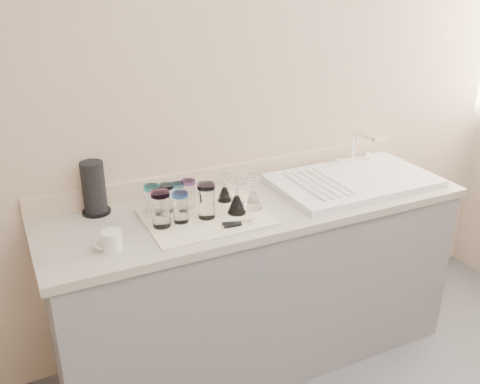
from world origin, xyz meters
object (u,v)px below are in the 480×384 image
white_mug (111,241)px  goblet_back_left (225,192)px  tumbler_lavender (206,200)px  tumbler_cyan (167,198)px  paper_towel_roll (94,189)px  tumbler_blue (181,207)px  can_opener (238,224)px  tumbler_extra (178,196)px  tumbler_magenta (161,209)px  goblet_front_left (237,202)px  tumbler_purple (189,193)px  goblet_front_right (253,198)px  tumbler_teal (152,200)px  sink_unit (353,180)px

white_mug → goblet_back_left: bearing=20.9°
tumbler_lavender → white_mug: size_ratio=1.37×
tumbler_cyan → paper_towel_roll: 0.33m
tumbler_blue → goblet_back_left: size_ratio=1.07×
can_opener → tumbler_extra: bearing=122.8°
tumbler_blue → paper_towel_roll: bearing=139.6°
tumbler_magenta → tumbler_blue: tumbler_magenta is taller
tumbler_blue → goblet_front_left: 0.26m
tumbler_lavender → tumbler_magenta: bearing=178.8°
tumbler_cyan → goblet_back_left: (0.28, -0.01, -0.02)m
tumbler_purple → can_opener: bearing=-66.1°
tumbler_cyan → goblet_front_left: size_ratio=0.83×
tumbler_magenta → goblet_front_left: bearing=-3.2°
tumbler_cyan → can_opener: (0.23, -0.27, -0.06)m
tumbler_magenta → goblet_front_right: 0.44m
tumbler_teal → tumbler_magenta: size_ratio=0.85×
goblet_back_left → white_mug: size_ratio=1.11×
tumbler_teal → goblet_front_left: bearing=-23.7°
tumbler_teal → tumbler_cyan: 0.07m
tumbler_lavender → goblet_back_left: tumbler_lavender is taller
can_opener → tumbler_purple: bearing=113.9°
sink_unit → tumbler_cyan: 0.98m
tumbler_cyan → goblet_back_left: 0.29m
tumbler_teal → goblet_back_left: bearing=-1.3°
sink_unit → tumbler_teal: (-1.04, 0.09, 0.06)m
tumbler_magenta → white_mug: size_ratio=1.39×
goblet_back_left → paper_towel_roll: paper_towel_roll is taller
tumbler_extra → tumbler_lavender: bearing=-58.6°
tumbler_cyan → paper_towel_roll: (-0.29, 0.14, 0.05)m
sink_unit → tumbler_teal: 1.05m
goblet_front_right → paper_towel_roll: (-0.66, 0.28, 0.06)m
can_opener → goblet_front_left: bearing=66.5°
white_mug → goblet_front_right: bearing=7.7°
sink_unit → goblet_back_left: bearing=173.5°
tumbler_extra → goblet_back_left: 0.23m
sink_unit → tumbler_extra: 0.93m
tumbler_lavender → tumbler_extra: size_ratio=1.27×
can_opener → paper_towel_roll: bearing=142.0°
tumbler_purple → goblet_front_right: goblet_front_right is taller
sink_unit → tumbler_lavender: sink_unit is taller
tumbler_extra → paper_towel_roll: size_ratio=0.52×
tumbler_extra → white_mug: size_ratio=1.08×
goblet_back_left → paper_towel_roll: (-0.58, 0.15, 0.07)m
tumbler_purple → white_mug: 0.48m
tumbler_purple → tumbler_extra: 0.05m
tumbler_purple → goblet_back_left: tumbler_purple is taller
tumbler_blue → tumbler_cyan: bearing=99.5°
tumbler_extra → tumbler_blue: bearing=-104.3°
tumbler_blue → tumbler_extra: tumbler_blue is taller
paper_towel_roll → can_opener: bearing=-38.0°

